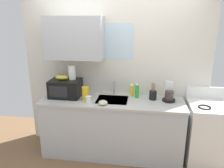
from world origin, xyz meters
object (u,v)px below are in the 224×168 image
stove_range (207,133)px  mug_white (89,99)px  cereal_canister (85,93)px  utensil_crock (153,95)px  small_bowl (103,103)px  dish_soap_bottle_green (137,91)px  paper_towel_roll (72,72)px  coffee_maker (169,94)px  dish_soap_bottle_yellow (132,90)px  banana_bunch (62,77)px  microwave (66,88)px

stove_range → mug_white: 1.80m
cereal_canister → utensil_crock: 1.00m
cereal_canister → small_bowl: (0.29, -0.15, -0.07)m
dish_soap_bottle_green → mug_white: (-0.68, -0.29, -0.07)m
paper_towel_roll → dish_soap_bottle_green: size_ratio=0.91×
coffee_maker → cereal_canister: size_ratio=1.39×
stove_range → small_bowl: (-1.51, -0.20, 0.47)m
dish_soap_bottle_green → small_bowl: size_ratio=1.86×
stove_range → dish_soap_bottle_yellow: (-1.13, 0.21, 0.54)m
dish_soap_bottle_yellow → stove_range: bearing=-10.7°
stove_range → banana_bunch: banana_bunch is taller
coffee_maker → dish_soap_bottle_green: bearing=174.6°
banana_bunch → coffee_maker: size_ratio=0.71×
stove_range → small_bowl: size_ratio=8.31×
utensil_crock → mug_white: bearing=-164.2°
utensil_crock → paper_towel_roll: bearing=-179.1°
coffee_maker → dish_soap_bottle_yellow: (-0.55, 0.11, -0.01)m
stove_range → coffee_maker: coffee_maker is taller
banana_bunch → mug_white: size_ratio=2.11×
stove_range → dish_soap_bottle_green: bearing=171.9°
banana_bunch → mug_white: banana_bunch is taller
banana_bunch → dish_soap_bottle_yellow: (1.06, 0.17, -0.21)m
mug_white → dish_soap_bottle_yellow: bearing=30.7°
coffee_maker → dish_soap_bottle_green: (-0.47, 0.04, 0.01)m
paper_towel_roll → utensil_crock: (1.23, 0.02, -0.31)m
dish_soap_bottle_green → banana_bunch: bearing=-174.9°
small_bowl → microwave: bearing=158.5°
stove_range → microwave: bearing=178.8°
microwave → banana_bunch: 0.18m
mug_white → small_bowl: 0.23m
microwave → paper_towel_roll: bearing=27.2°
banana_bunch → dish_soap_bottle_yellow: bearing=8.9°
microwave → dish_soap_bottle_green: bearing=5.5°
paper_towel_roll → dish_soap_bottle_green: (0.99, 0.05, -0.27)m
stove_range → paper_towel_roll: (-2.04, 0.10, 0.82)m
paper_towel_roll → utensil_crock: paper_towel_roll is taller
coffee_maker → utensil_crock: coffee_maker is taller
stove_range → cereal_canister: 1.88m
paper_towel_roll → dish_soap_bottle_yellow: size_ratio=1.03×
dish_soap_bottle_yellow → dish_soap_bottle_green: size_ratio=0.88×
stove_range → coffee_maker: 0.80m
cereal_canister → stove_range: bearing=1.7°
banana_bunch → paper_towel_roll: bearing=18.4°
paper_towel_roll → small_bowl: size_ratio=1.69×
banana_bunch → small_bowl: banana_bunch is taller
coffee_maker → utensil_crock: (-0.23, 0.01, -0.04)m
stove_range → utensil_crock: utensil_crock is taller
paper_towel_roll → coffee_maker: (1.46, 0.01, -0.28)m
paper_towel_roll → cereal_canister: paper_towel_roll is taller
banana_bunch → dish_soap_bottle_green: 1.16m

